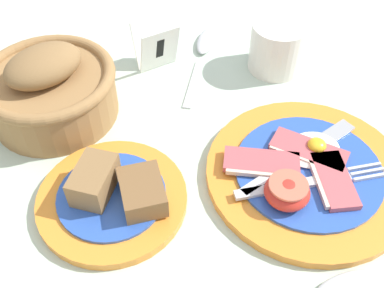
% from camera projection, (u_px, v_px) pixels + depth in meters
% --- Properties ---
extents(ground_plane, '(3.00, 3.00, 0.00)m').
position_uv_depth(ground_plane, '(216.00, 193.00, 0.53)').
color(ground_plane, '#B7CCB7').
extents(breakfast_plate, '(0.25, 0.25, 0.04)m').
position_uv_depth(breakfast_plate, '(306.00, 173.00, 0.54)').
color(breakfast_plate, orange).
rests_on(breakfast_plate, ground_plane).
extents(bread_plate, '(0.17, 0.17, 0.05)m').
position_uv_depth(bread_plate, '(114.00, 195.00, 0.52)').
color(bread_plate, orange).
rests_on(bread_plate, ground_plane).
extents(sugar_cup, '(0.08, 0.08, 0.07)m').
position_uv_depth(sugar_cup, '(277.00, 45.00, 0.67)').
color(sugar_cup, white).
rests_on(sugar_cup, ground_plane).
extents(bread_basket, '(0.18, 0.18, 0.10)m').
position_uv_depth(bread_basket, '(50.00, 88.00, 0.60)').
color(bread_basket, olive).
rests_on(bread_basket, ground_plane).
extents(number_card, '(0.06, 0.05, 0.07)m').
position_uv_depth(number_card, '(156.00, 46.00, 0.67)').
color(number_card, white).
rests_on(number_card, ground_plane).
extents(teaspoon_near_cup, '(0.12, 0.17, 0.01)m').
position_uv_depth(teaspoon_near_cup, '(203.00, 51.00, 0.72)').
color(teaspoon_near_cup, silver).
rests_on(teaspoon_near_cup, ground_plane).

